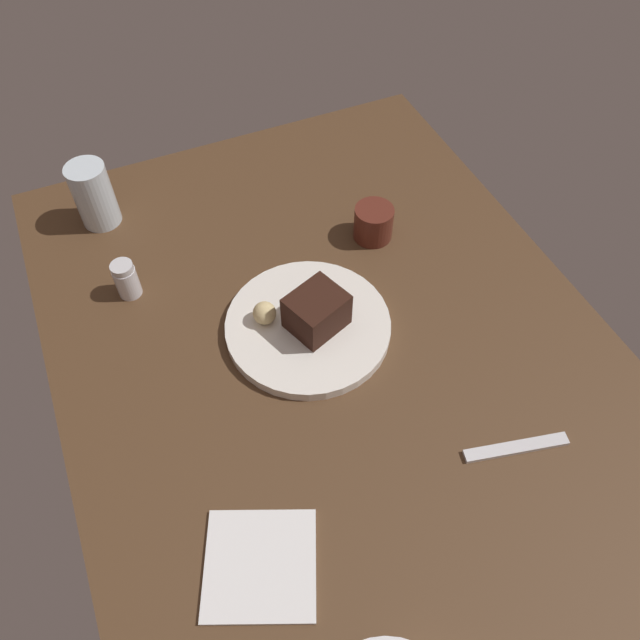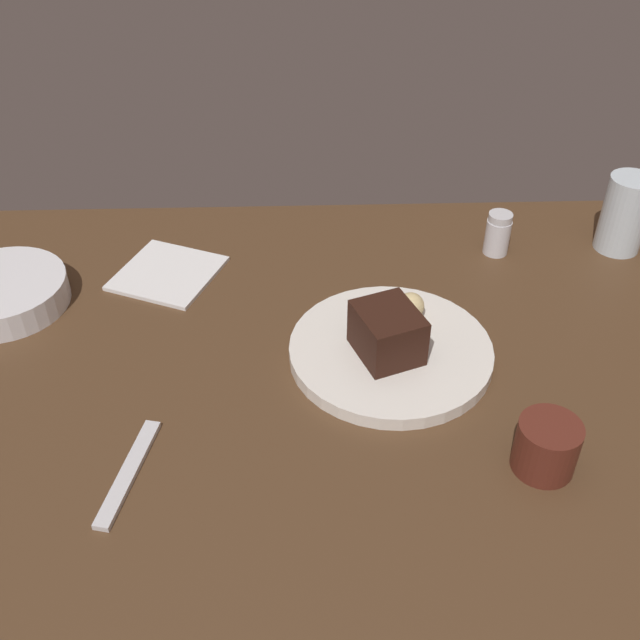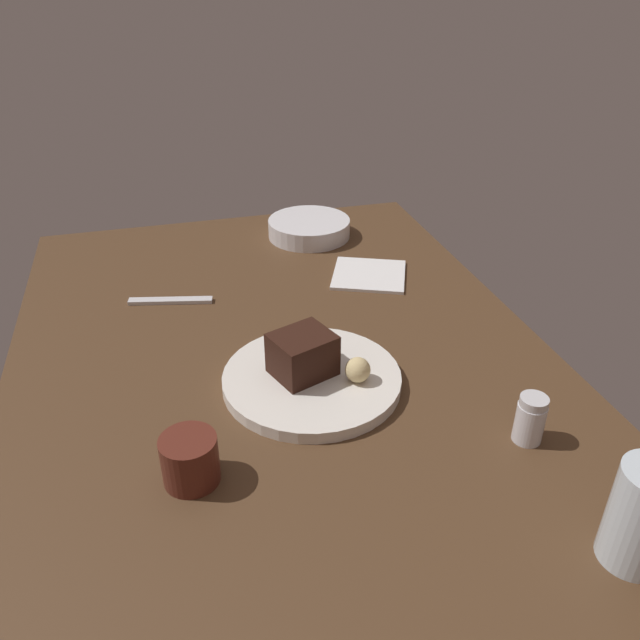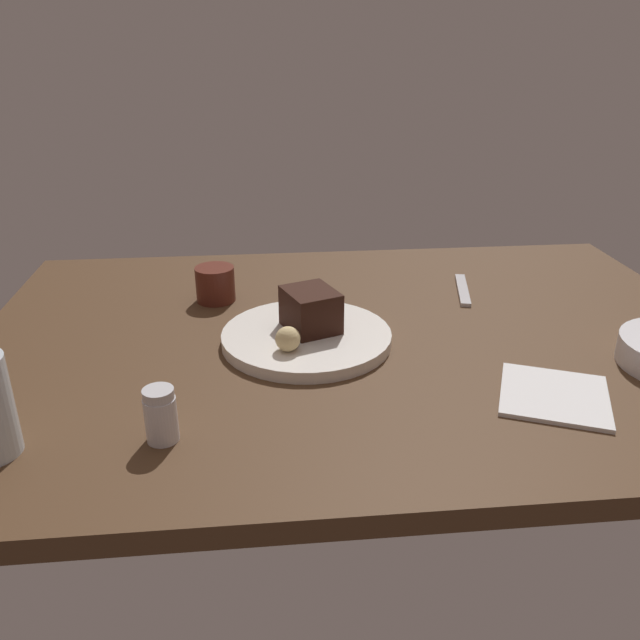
{
  "view_description": "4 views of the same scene",
  "coord_description": "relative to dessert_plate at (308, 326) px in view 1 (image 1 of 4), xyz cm",
  "views": [
    {
      "loc": [
        46.08,
        -24.15,
        82.76
      ],
      "look_at": [
        -6.59,
        -1.18,
        6.87
      ],
      "focal_mm": 34.87,
      "sensor_mm": 36.0,
      "label": 1
    },
    {
      "loc": [
        3.23,
        70.12,
        66.83
      ],
      "look_at": [
        0.68,
        -5.97,
        6.56
      ],
      "focal_mm": 42.04,
      "sensor_mm": 36.0,
      "label": 2
    },
    {
      "loc": [
        -80.74,
        15.84,
        58.74
      ],
      "look_at": [
        0.33,
        -6.08,
        8.49
      ],
      "focal_mm": 35.39,
      "sensor_mm": 36.0,
      "label": 3
    },
    {
      "loc": [
        -15.09,
        -91.18,
        46.75
      ],
      "look_at": [
        -6.33,
        -3.78,
        7.31
      ],
      "focal_mm": 35.93,
      "sensor_mm": 36.0,
      "label": 4
    }
  ],
  "objects": [
    {
      "name": "chocolate_cake_slice",
      "position": [
        0.77,
        1.16,
        4.1
      ],
      "size": [
        9.67,
        10.37,
        6.37
      ],
      "primitive_type": "cube",
      "rotation": [
        0.0,
        0.0,
        0.36
      ],
      "color": "black",
      "rests_on": "dessert_plate"
    },
    {
      "name": "water_glass",
      "position": [
        -38.09,
        -24.82,
        5.09
      ],
      "size": [
        6.93,
        6.93,
        12.0
      ],
      "primitive_type": "cylinder",
      "color": "silver",
      "rests_on": "dining_table"
    },
    {
      "name": "salt_shaker",
      "position": [
        -18.89,
        -24.1,
        2.43
      ],
      "size": [
        3.82,
        3.82,
        6.77
      ],
      "color": "silver",
      "rests_on": "dining_table"
    },
    {
      "name": "folded_napkin",
      "position": [
        31.08,
        -19.55,
        -0.61
      ],
      "size": [
        17.9,
        18.01,
        0.6
      ],
      "primitive_type": "cube",
      "rotation": [
        0.0,
        0.0,
        -0.4
      ],
      "color": "white",
      "rests_on": "dining_table"
    },
    {
      "name": "bread_roll",
      "position": [
        -3.15,
        -5.96,
        2.74
      ],
      "size": [
        3.67,
        3.67,
        3.67
      ],
      "primitive_type": "sphere",
      "color": "#DBC184",
      "rests_on": "dessert_plate"
    },
    {
      "name": "coffee_cup",
      "position": [
        -14.72,
        18.74,
        2.21
      ],
      "size": [
        6.9,
        6.9,
        6.24
      ],
      "primitive_type": "cylinder",
      "color": "#562319",
      "rests_on": "dining_table"
    },
    {
      "name": "dessert_spoon",
      "position": [
        30.53,
        18.49,
        -0.56
      ],
      "size": [
        5.08,
        15.03,
        0.7
      ],
      "primitive_type": "cube",
      "rotation": [
        0.0,
        0.0,
        4.49
      ],
      "color": "silver",
      "rests_on": "dining_table"
    },
    {
      "name": "dining_table",
      "position": [
        8.29,
        2.5,
        -2.41
      ],
      "size": [
        120.0,
        84.0,
        3.0
      ],
      "primitive_type": "cube",
      "color": "#4C331E",
      "rests_on": "ground"
    },
    {
      "name": "dessert_plate",
      "position": [
        0.0,
        0.0,
        0.0
      ],
      "size": [
        26.15,
        26.15,
        1.82
      ],
      "primitive_type": "cylinder",
      "color": "white",
      "rests_on": "dining_table"
    }
  ]
}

